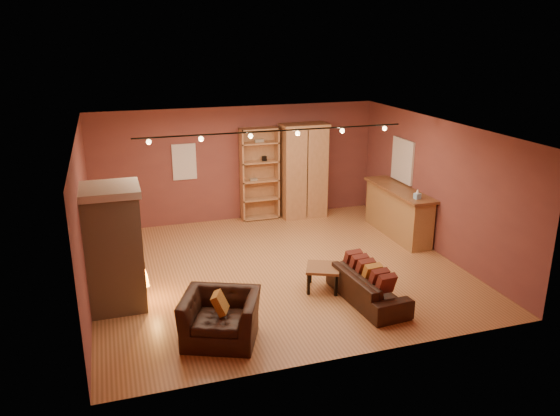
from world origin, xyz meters
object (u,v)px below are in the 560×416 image
object	(u,v)px
armoire	(303,171)
armchair	(220,310)
fireplace	(114,248)
bookcase	(259,173)
loveseat	(368,281)
bar_counter	(398,211)
coffee_table	(323,270)

from	to	relation	value
armoire	armchair	bearing A→B (deg)	-121.86
fireplace	armchair	bearing A→B (deg)	-48.39
armoire	bookcase	bearing A→B (deg)	170.78
loveseat	fireplace	bearing A→B (deg)	69.85
loveseat	armchair	xyz separation A→B (m)	(-2.69, -0.46, 0.12)
bookcase	loveseat	bearing A→B (deg)	-83.23
loveseat	bookcase	bearing A→B (deg)	2.27
fireplace	bar_counter	size ratio (longest dim) A/B	0.91
coffee_table	armoire	bearing A→B (deg)	74.91
fireplace	coffee_table	distance (m)	3.65
bar_counter	loveseat	xyz separation A→B (m)	(-2.12, -2.74, -0.19)
armoire	armchair	xyz separation A→B (m)	(-3.21, -5.17, -0.69)
loveseat	armchair	size ratio (longest dim) A/B	1.39
fireplace	loveseat	size ratio (longest dim) A/B	1.16
fireplace	armoire	distance (m)	5.85
armoire	loveseat	bearing A→B (deg)	-96.35
bar_counter	loveseat	distance (m)	3.47
fireplace	bookcase	size ratio (longest dim) A/B	0.92
loveseat	armchair	bearing A→B (deg)	95.23
fireplace	loveseat	world-z (taller)	fireplace
bookcase	coffee_table	xyz separation A→B (m)	(0.01, -4.23, -0.79)
fireplace	armoire	xyz separation A→B (m)	(4.64, 3.55, 0.12)
armoire	armchair	world-z (taller)	armoire
bar_counter	armchair	distance (m)	5.78
armoire	bar_counter	size ratio (longest dim) A/B	1.01
fireplace	coffee_table	bearing A→B (deg)	-8.00
bookcase	fireplace	bearing A→B (deg)	-133.52
coffee_table	bar_counter	bearing A→B (deg)	37.85
armchair	coffee_table	world-z (taller)	armchair
loveseat	coffee_table	world-z (taller)	loveseat
bookcase	bar_counter	size ratio (longest dim) A/B	0.99
bookcase	armoire	size ratio (longest dim) A/B	0.97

